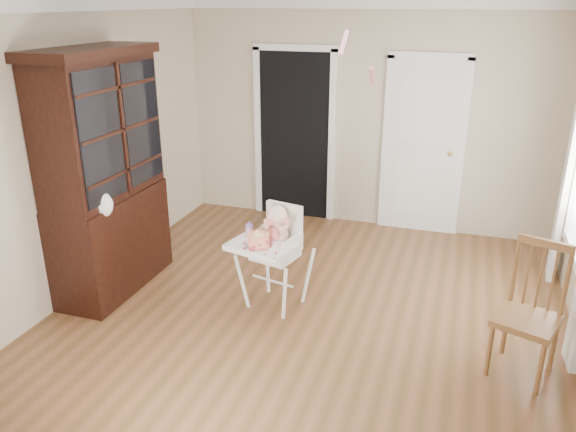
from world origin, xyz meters
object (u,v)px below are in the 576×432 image
(cake, at_px, (258,240))
(dining_chair, at_px, (528,315))
(sippy_cup, at_px, (249,230))
(china_cabinet, at_px, (105,175))
(high_chair, at_px, (275,246))

(cake, xyz_separation_m, dining_chair, (2.20, -0.15, -0.25))
(dining_chair, bearing_deg, sippy_cup, -167.62)
(dining_chair, bearing_deg, china_cabinet, -163.75)
(dining_chair, bearing_deg, high_chair, -169.77)
(sippy_cup, relative_size, china_cabinet, 0.07)
(cake, relative_size, sippy_cup, 1.54)
(high_chair, distance_m, dining_chair, 2.16)
(sippy_cup, xyz_separation_m, china_cabinet, (-1.41, -0.07, 0.40))
(high_chair, bearing_deg, dining_chair, 3.82)
(high_chair, relative_size, cake, 3.97)
(sippy_cup, distance_m, dining_chair, 2.38)
(cake, xyz_separation_m, sippy_cup, (-0.15, 0.15, 0.01))
(cake, distance_m, sippy_cup, 0.21)
(high_chair, xyz_separation_m, sippy_cup, (-0.22, -0.05, 0.14))
(cake, xyz_separation_m, china_cabinet, (-1.55, 0.08, 0.41))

